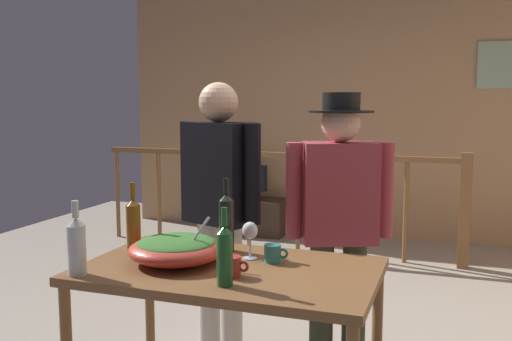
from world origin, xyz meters
The scene contains 16 objects.
back_wall centered at (0.00, 3.08, 1.41)m, with size 5.81×0.10×2.82m, color tan.
framed_picture centered at (1.26, 3.02, 1.87)m, with size 0.41×0.03×0.47m, color #91B095.
stair_railing centered at (-0.34, 2.09, 0.66)m, with size 3.72×0.10×1.06m.
tv_console centered at (-1.35, 2.73, 0.20)m, with size 0.90×0.40×0.40m, color #38281E.
flat_screen_tv centered at (-1.35, 2.70, 0.63)m, with size 0.49×0.12×0.39m.
serving_table centered at (-0.05, -1.04, 0.71)m, with size 1.30×0.78×0.79m.
salad_bowl centered at (-0.31, -1.05, 0.86)m, with size 0.44×0.44×0.22m.
wine_glass centered at (-0.01, -0.89, 0.92)m, with size 0.07×0.07×0.18m.
wine_bottle_dark centered at (-0.16, -0.79, 0.94)m, with size 0.07×0.07×0.36m.
wine_bottle_clear centered at (-0.61, -1.36, 0.92)m, with size 0.08×0.08×0.32m.
wine_bottle_green centered at (0.02, -1.28, 0.92)m, with size 0.07×0.07×0.32m.
wine_bottle_amber centered at (-0.58, -0.97, 0.93)m, with size 0.07×0.07×0.34m.
mug_red centered at (0.00, -1.16, 0.83)m, with size 0.13×0.09×0.08m.
mug_teal centered at (0.11, -0.90, 0.83)m, with size 0.11×0.08×0.08m.
person_standing_left centered at (-0.40, -0.32, 0.96)m, with size 0.57×0.35×1.62m.
person_standing_right centered at (0.30, -0.32, 0.92)m, with size 0.55×0.35×1.56m.
Camera 1 is at (0.87, -3.32, 1.53)m, focal length 40.09 mm.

